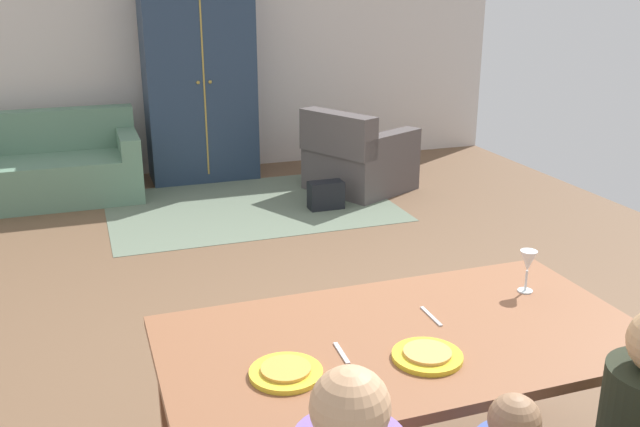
# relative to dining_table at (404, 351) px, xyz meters

# --- Properties ---
(ground_plane) EXTENTS (7.10, 6.79, 0.02)m
(ground_plane) POSITION_rel_dining_table_xyz_m (0.14, 2.11, -0.70)
(ground_plane) COLOR brown
(back_wall) EXTENTS (7.10, 0.10, 2.70)m
(back_wall) POSITION_rel_dining_table_xyz_m (0.14, 5.55, 0.66)
(back_wall) COLOR beige
(back_wall) RESTS_ON ground_plane
(dining_table) EXTENTS (1.82, 0.95, 0.76)m
(dining_table) POSITION_rel_dining_table_xyz_m (0.00, 0.00, 0.00)
(dining_table) COLOR brown
(dining_table) RESTS_ON ground_plane
(plate_near_man) EXTENTS (0.25, 0.25, 0.02)m
(plate_near_man) POSITION_rel_dining_table_xyz_m (-0.50, -0.12, 0.08)
(plate_near_man) COLOR yellow
(plate_near_man) RESTS_ON dining_table
(pizza_near_man) EXTENTS (0.17, 0.17, 0.01)m
(pizza_near_man) POSITION_rel_dining_table_xyz_m (-0.50, -0.12, 0.09)
(pizza_near_man) COLOR gold
(pizza_near_man) RESTS_ON plate_near_man
(plate_near_child) EXTENTS (0.25, 0.25, 0.02)m
(plate_near_child) POSITION_rel_dining_table_xyz_m (-0.00, -0.18, 0.08)
(plate_near_child) COLOR yellow
(plate_near_child) RESTS_ON dining_table
(pizza_near_child) EXTENTS (0.17, 0.17, 0.01)m
(pizza_near_child) POSITION_rel_dining_table_xyz_m (-0.00, -0.18, 0.09)
(pizza_near_child) COLOR #DD9F51
(pizza_near_child) RESTS_ON plate_near_child
(wine_glass) EXTENTS (0.07, 0.07, 0.19)m
(wine_glass) POSITION_rel_dining_table_xyz_m (0.65, 0.18, 0.20)
(wine_glass) COLOR silver
(wine_glass) RESTS_ON dining_table
(fork) EXTENTS (0.02, 0.15, 0.01)m
(fork) POSITION_rel_dining_table_xyz_m (-0.27, -0.05, 0.07)
(fork) COLOR silver
(fork) RESTS_ON dining_table
(knife) EXTENTS (0.02, 0.17, 0.01)m
(knife) POSITION_rel_dining_table_xyz_m (0.16, 0.10, 0.07)
(knife) COLOR silver
(knife) RESTS_ON dining_table
(area_rug) EXTENTS (2.60, 1.80, 0.01)m
(area_rug) POSITION_rel_dining_table_xyz_m (0.37, 4.00, -0.69)
(area_rug) COLOR slate
(area_rug) RESTS_ON ground_plane
(couch) EXTENTS (1.76, 0.86, 0.82)m
(couch) POSITION_rel_dining_table_xyz_m (-1.43, 4.86, -0.39)
(couch) COLOR slate
(couch) RESTS_ON ground_plane
(armchair) EXTENTS (1.15, 1.14, 0.82)m
(armchair) POSITION_rel_dining_table_xyz_m (1.51, 4.17, -0.37)
(armchair) COLOR #534C4B
(armchair) RESTS_ON ground_plane
(armoire) EXTENTS (1.10, 0.59, 2.10)m
(armoire) POSITION_rel_dining_table_xyz_m (0.15, 5.16, 0.36)
(armoire) COLOR #24364D
(armoire) RESTS_ON ground_plane
(handbag) EXTENTS (0.32, 0.16, 0.26)m
(handbag) POSITION_rel_dining_table_xyz_m (1.01, 3.70, -0.56)
(handbag) COLOR black
(handbag) RESTS_ON ground_plane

